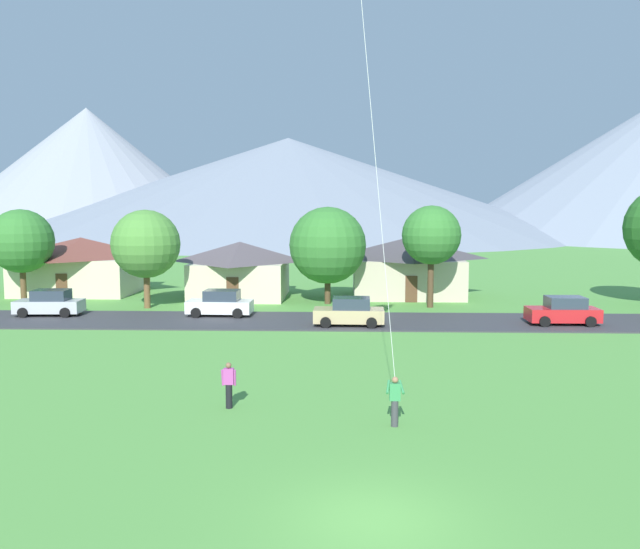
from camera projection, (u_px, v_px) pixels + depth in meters
name	position (u px, v px, depth m)	size (l,w,h in m)	color
ground_plane	(374.00, 521.00, 15.32)	(400.00, 400.00, 0.00)	#569942
road_strip	(355.00, 321.00, 41.31)	(160.00, 6.51, 0.08)	#38383D
mountain_east_ridge	(88.00, 172.00, 160.23)	(73.67, 73.67, 30.43)	#8E939E
mountain_central_ridge	(288.00, 187.00, 161.03)	(138.42, 138.42, 23.34)	gray
house_leftmost	(240.00, 269.00, 52.10)	(7.69, 7.98, 4.39)	beige
house_left_center	(407.00, 266.00, 52.66)	(9.17, 7.26, 4.69)	beige
house_right_center	(81.00, 264.00, 54.89)	(9.84, 8.64, 4.59)	beige
tree_left_of_center	(21.00, 241.00, 49.33)	(4.77, 4.77, 6.97)	brown
tree_center	(431.00, 235.00, 46.60)	(4.17, 4.17, 7.24)	#4C3823
tree_right_of_center	(328.00, 245.00, 48.46)	(5.65, 5.65, 7.15)	#4C3823
tree_near_right	(146.00, 244.00, 46.38)	(4.81, 4.81, 6.95)	brown
parked_car_silver_west_end	(50.00, 303.00, 43.26)	(4.28, 2.24, 1.68)	#B7BCC1
parked_car_tan_mid_west	(349.00, 312.00, 39.66)	(4.24, 2.15, 1.68)	tan
parked_car_red_mid_east	(563.00, 311.00, 40.01)	(4.23, 2.13, 1.68)	red
parked_car_white_east_end	(220.00, 304.00, 43.10)	(4.27, 2.21, 1.68)	white
watcher_person	(229.00, 384.00, 23.72)	(0.56, 0.24, 1.68)	black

